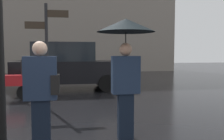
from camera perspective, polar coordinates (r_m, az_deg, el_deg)
pedestrian_with_umbrella at (r=4.04m, az=3.23°, el=5.72°), size 0.96×0.96×2.01m
pedestrian_with_bag at (r=3.67m, az=-16.10°, el=-4.49°), size 0.50×0.24×1.62m
parked_scooter at (r=8.06m, az=-23.77°, el=-2.63°), size 1.48×0.32×1.23m
parked_car_right at (r=9.71m, az=-10.28°, el=0.99°), size 4.16×2.02×1.84m
street_signpost at (r=6.44m, az=-14.99°, el=5.62°), size 1.08×0.08×2.69m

